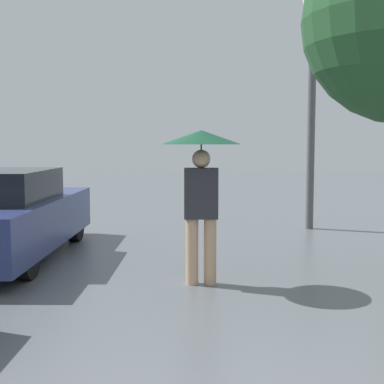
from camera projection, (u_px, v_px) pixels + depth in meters
The scene contains 2 objects.
pedestrian at pixel (201, 167), 6.03m from camera, with size 0.91×0.91×1.76m.
street_lamp at pixel (312, 70), 9.89m from camera, with size 0.40×0.40×4.43m.
Camera 1 is at (-0.33, -1.35, 1.62)m, focal length 50.00 mm.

